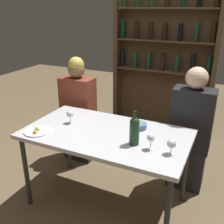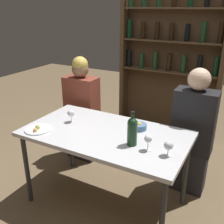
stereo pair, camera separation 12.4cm
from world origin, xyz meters
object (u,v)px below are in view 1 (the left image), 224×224
object	(u,v)px
snack_bowl	(139,126)
wine_glass_2	(151,138)
seated_person_right	(190,134)
wine_glass_1	(171,144)
wine_bottle	(134,130)
wine_glass_0	(70,114)
seated_person_left	(79,112)
food_plate_0	(37,131)

from	to	relation	value
snack_bowl	wine_glass_2	bearing A→B (deg)	-56.44
wine_glass_2	seated_person_right	world-z (taller)	seated_person_right
wine_glass_1	snack_bowl	xyz separation A→B (m)	(-0.37, 0.32, -0.05)
wine_bottle	wine_glass_0	size ratio (longest dim) A/B	2.28
wine_glass_0	seated_person_left	bearing A→B (deg)	116.06
wine_bottle	food_plate_0	xyz separation A→B (m)	(-0.86, -0.16, -0.12)
wine_glass_1	wine_glass_2	size ratio (longest dim) A/B	0.93
seated_person_right	wine_glass_0	bearing A→B (deg)	-151.03
wine_glass_1	wine_glass_2	xyz separation A→B (m)	(-0.16, 0.00, 0.01)
wine_glass_0	wine_glass_2	distance (m)	0.86
wine_glass_1	wine_glass_2	bearing A→B (deg)	178.96
wine_bottle	wine_glass_0	bearing A→B (deg)	169.72
seated_person_right	snack_bowl	bearing A→B (deg)	-134.51
food_plate_0	wine_bottle	bearing A→B (deg)	10.82
food_plate_0	seated_person_left	bearing A→B (deg)	98.05
snack_bowl	food_plate_0	bearing A→B (deg)	-150.16
wine_glass_1	seated_person_right	distance (m)	0.77
seated_person_left	seated_person_right	xyz separation A→B (m)	(1.32, 0.00, -0.00)
wine_glass_2	seated_person_left	bearing A→B (deg)	147.26
wine_bottle	food_plate_0	bearing A→B (deg)	-169.18
wine_glass_0	food_plate_0	distance (m)	0.34
wine_bottle	wine_glass_2	distance (m)	0.15
wine_glass_1	snack_bowl	world-z (taller)	wine_glass_1
seated_person_left	seated_person_right	distance (m)	1.32
snack_bowl	seated_person_right	size ratio (longest dim) A/B	0.11
food_plate_0	wine_glass_0	bearing A→B (deg)	61.36
wine_bottle	wine_glass_1	xyz separation A→B (m)	(0.31, -0.02, -0.05)
wine_glass_0	snack_bowl	bearing A→B (deg)	14.56
wine_glass_1	seated_person_right	bearing A→B (deg)	87.36
wine_glass_0	wine_bottle	bearing A→B (deg)	-10.28
wine_glass_2	seated_person_left	size ratio (longest dim) A/B	0.10
seated_person_right	wine_bottle	bearing A→B (deg)	-115.84
wine_glass_2	wine_glass_1	bearing A→B (deg)	-1.04
snack_bowl	seated_person_right	bearing A→B (deg)	45.49
seated_person_left	snack_bowl	bearing A→B (deg)	-24.08
wine_bottle	snack_bowl	distance (m)	0.32
food_plate_0	seated_person_left	world-z (taller)	seated_person_left
wine_bottle	food_plate_0	world-z (taller)	wine_bottle
wine_bottle	seated_person_left	bearing A→B (deg)	144.40
wine_glass_0	snack_bowl	size ratio (longest dim) A/B	0.90
seated_person_right	wine_glass_1	bearing A→B (deg)	-92.64
wine_bottle	snack_bowl	world-z (taller)	wine_bottle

